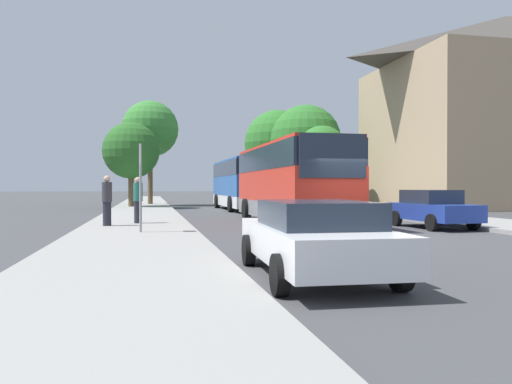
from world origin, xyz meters
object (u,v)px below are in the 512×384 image
tree_right_near (306,140)px  tree_right_mid (278,144)px  parked_car_right_near (432,208)px  bus_stop_sign (140,178)px  tree_left_far (150,129)px  pedestrian_waiting_far (107,200)px  tree_right_far (322,152)px  bus_front (290,182)px  bus_middle (242,183)px  parked_car_left_curb (314,236)px  pedestrian_waiting_near (138,200)px  tree_left_near (131,151)px

tree_right_near → tree_right_mid: size_ratio=0.99×
parked_car_right_near → bus_stop_sign: bearing=3.9°
tree_left_far → pedestrian_waiting_far: bearing=-94.0°
tree_left_far → tree_right_far: size_ratio=1.35×
parked_car_right_near → tree_right_far: tree_right_far is taller
bus_front → tree_right_mid: 28.50m
bus_stop_sign → bus_middle: bearing=69.4°
tree_right_mid → tree_left_far: bearing=-154.3°
parked_car_left_curb → tree_right_mid: tree_right_mid is taller
bus_stop_sign → tree_right_near: size_ratio=0.31×
bus_stop_sign → tree_left_far: tree_left_far is taller
parked_car_right_near → pedestrian_waiting_near: pedestrian_waiting_near is taller
tree_left_near → tree_left_far: 5.50m
pedestrian_waiting_near → tree_left_far: size_ratio=0.21×
bus_middle → pedestrian_waiting_far: size_ratio=5.62×
parked_car_right_near → pedestrian_waiting_near: bearing=-16.3°
tree_left_near → tree_right_near: 16.82m
bus_front → tree_left_near: size_ratio=1.70×
bus_front → tree_left_far: (-5.74, 21.47, 4.50)m
bus_front → pedestrian_waiting_near: bearing=-177.2°
tree_right_mid → pedestrian_waiting_far: bearing=-115.9°
tree_left_far → tree_right_near: size_ratio=0.95×
tree_left_near → parked_car_right_near: bearing=-59.0°
bus_middle → tree_left_near: tree_left_near is taller
bus_stop_sign → tree_left_near: 21.00m
pedestrian_waiting_far → bus_front: bearing=-169.0°
bus_front → pedestrian_waiting_near: bus_front is taller
tree_left_near → tree_left_far: bearing=74.4°
parked_car_right_near → tree_left_far: (-10.51, 24.63, 5.53)m
bus_stop_sign → tree_right_far: (13.77, 21.65, 2.49)m
bus_front → pedestrian_waiting_near: (-6.27, -0.31, -0.71)m
parked_car_left_curb → tree_left_near: tree_left_near is taller
tree_right_far → tree_left_far: bearing=163.1°
pedestrian_waiting_far → tree_right_mid: tree_right_mid is taller
bus_stop_sign → pedestrian_waiting_near: bearing=92.3°
tree_left_far → tree_right_far: 14.14m
pedestrian_waiting_near → tree_right_mid: 30.95m
parked_car_left_curb → tree_right_near: 37.47m
bus_front → tree_right_mid: tree_right_mid is taller
parked_car_right_near → bus_stop_sign: (-10.88, -1.10, 1.12)m
tree_left_near → pedestrian_waiting_far: bearing=-90.8°
pedestrian_waiting_near → pedestrian_waiting_far: pedestrian_waiting_far is taller
bus_front → tree_right_near: tree_right_near is taller
bus_front → tree_right_near: 25.06m
bus_stop_sign → tree_left_far: (0.37, 25.73, 4.42)m
tree_left_near → tree_left_far: size_ratio=0.72×
bus_front → bus_stop_sign: (-6.11, -4.26, 0.09)m
parked_car_left_curb → pedestrian_waiting_far: pedestrian_waiting_far is taller
tree_right_mid → bus_stop_sign: bearing=-111.9°
bus_middle → bus_stop_sign: 18.43m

